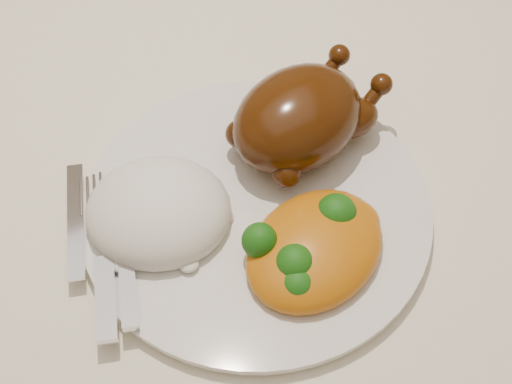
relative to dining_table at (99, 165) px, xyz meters
name	(u,v)px	position (x,y,z in m)	size (l,w,h in m)	color
dining_table	(99,165)	(0.00, 0.00, 0.00)	(1.60, 0.90, 0.76)	brown
tablecloth	(87,121)	(0.00, 0.00, 0.07)	(1.73, 1.03, 0.18)	silver
dinner_plate	(256,210)	(0.10, -0.20, 0.11)	(0.30, 0.30, 0.01)	silver
roast_chicken	(301,117)	(0.17, -0.15, 0.16)	(0.17, 0.13, 0.08)	#411D07
rice_mound	(159,212)	(0.02, -0.18, 0.13)	(0.16, 0.15, 0.07)	white
mac_and_cheese	(317,245)	(0.13, -0.27, 0.13)	(0.16, 0.15, 0.05)	orange
cutlery	(106,266)	(-0.04, -0.21, 0.12)	(0.06, 0.18, 0.01)	silver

